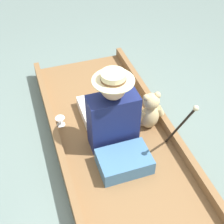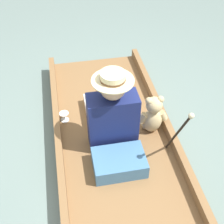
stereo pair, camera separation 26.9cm
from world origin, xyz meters
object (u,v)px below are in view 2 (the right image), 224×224
Objects in this scene: seated_person at (111,113)px; teddy_bear at (153,115)px; walking_cane at (180,130)px; wine_glass at (64,115)px.

seated_person is 0.41m from teddy_bear.
seated_person reaches higher than walking_cane.
teddy_bear reaches higher than wine_glass.
teddy_bear is at bearing 6.09° from seated_person.
wine_glass is (-0.81, 0.29, -0.13)m from teddy_bear.
walking_cane is (0.47, -0.43, 0.13)m from seated_person.
wine_glass is (-0.42, 0.28, -0.22)m from seated_person.
walking_cane reaches higher than wine_glass.
wine_glass is 0.13× the size of walking_cane.
teddy_bear is 4.41× the size of wine_glass.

